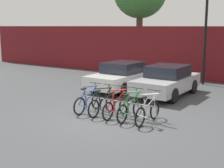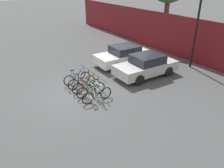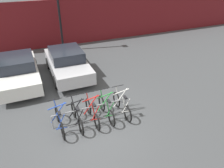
{
  "view_description": "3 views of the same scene",
  "coord_description": "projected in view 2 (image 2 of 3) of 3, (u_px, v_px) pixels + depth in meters",
  "views": [
    {
      "loc": [
        5.95,
        -8.41,
        3.18
      ],
      "look_at": [
        -1.06,
        2.07,
        0.83
      ],
      "focal_mm": 50.0,
      "sensor_mm": 36.0,
      "label": 1
    },
    {
      "loc": [
        10.06,
        -4.04,
        5.77
      ],
      "look_at": [
        1.33,
        1.47,
        0.71
      ],
      "focal_mm": 35.0,
      "sensor_mm": 36.0,
      "label": 2
    },
    {
      "loc": [
        -1.73,
        -5.88,
        5.45
      ],
      "look_at": [
        1.34,
        1.4,
        0.92
      ],
      "focal_mm": 35.0,
      "sensor_mm": 36.0,
      "label": 3
    }
  ],
  "objects": [
    {
      "name": "bicycle_green",
      "position": [
        91.0,
        90.0,
        11.65
      ],
      "size": [
        0.68,
        1.71,
        1.05
      ],
      "rotation": [
        0.0,
        0.0,
        -0.02
      ],
      "color": "black",
      "rests_on": "ground"
    },
    {
      "name": "car_silver",
      "position": [
        146.0,
        66.0,
        13.96
      ],
      "size": [
        1.91,
        4.11,
        1.4
      ],
      "color": "#B7B7BC",
      "rests_on": "ground"
    },
    {
      "name": "bicycle_red",
      "position": [
        86.0,
        86.0,
        12.08
      ],
      "size": [
        0.68,
        1.71,
        1.05
      ],
      "rotation": [
        0.0,
        0.0,
        -0.07
      ],
      "color": "black",
      "rests_on": "ground"
    },
    {
      "name": "bike_rack",
      "position": [
        89.0,
        83.0,
        12.11
      ],
      "size": [
        3.02,
        0.04,
        0.57
      ],
      "color": "gray",
      "rests_on": "ground"
    },
    {
      "name": "car_white",
      "position": [
        124.0,
        55.0,
        15.79
      ],
      "size": [
        1.91,
        4.14,
        1.4
      ],
      "color": "silver",
      "rests_on": "ground"
    },
    {
      "name": "bicycle_white",
      "position": [
        97.0,
        95.0,
        11.14
      ],
      "size": [
        0.68,
        1.71,
        1.05
      ],
      "rotation": [
        0.0,
        0.0,
        -0.01
      ],
      "color": "black",
      "rests_on": "ground"
    },
    {
      "name": "lamp_post",
      "position": [
        198.0,
        19.0,
        14.2
      ],
      "size": [
        0.24,
        0.44,
        5.93
      ],
      "color": "black",
      "rests_on": "ground"
    },
    {
      "name": "bicycle_black",
      "position": [
        82.0,
        82.0,
        12.53
      ],
      "size": [
        0.68,
        1.71,
        1.05
      ],
      "rotation": [
        0.0,
        0.0,
        0.07
      ],
      "color": "black",
      "rests_on": "ground"
    },
    {
      "name": "bicycle_blue",
      "position": [
        77.0,
        78.0,
        13.02
      ],
      "size": [
        0.68,
        1.71,
        1.05
      ],
      "rotation": [
        0.0,
        0.0,
        0.04
      ],
      "color": "black",
      "rests_on": "ground"
    },
    {
      "name": "ground_plane",
      "position": [
        77.0,
        93.0,
        12.11
      ],
      "size": [
        120.0,
        120.0,
        0.0
      ],
      "primitive_type": "plane",
      "color": "#424447"
    },
    {
      "name": "hoarding_wall",
      "position": [
        195.0,
        41.0,
        15.97
      ],
      "size": [
        36.0,
        0.16,
        3.16
      ],
      "primitive_type": "cube",
      "color": "maroon",
      "rests_on": "ground"
    }
  ]
}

